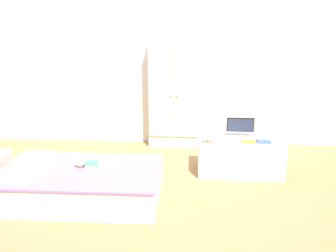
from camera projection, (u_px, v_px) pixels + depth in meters
ground_plane at (155, 194)px, 3.92m from camera, size 10.00×10.00×0.02m
back_wall at (165, 44)px, 5.02m from camera, size 6.40×0.05×2.70m
bed at (83, 184)px, 3.79m from camera, size 1.51×0.92×0.29m
pillow at (27, 166)px, 3.77m from camera, size 0.32×0.66×0.07m
doll at (87, 163)px, 3.81m from camera, size 0.39×0.13×0.10m
wardrobe at (174, 93)px, 5.05m from camera, size 0.67×0.25×1.45m
tv_stand at (240, 156)px, 4.35m from camera, size 0.94×0.46×0.41m
tv_monitor at (240, 126)px, 4.33m from camera, size 0.31×0.10×0.22m
rocking_horse_toy at (208, 137)px, 4.16m from camera, size 0.11×0.04×0.13m
book_orange at (248, 141)px, 4.19m from camera, size 0.15×0.10×0.01m
book_blue at (264, 141)px, 4.18m from camera, size 0.15×0.11×0.02m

